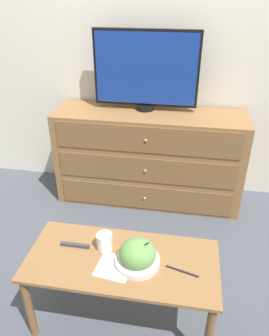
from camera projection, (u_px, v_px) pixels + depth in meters
ground_plane at (144, 181)px, 3.36m from camera, size 12.00×12.00×0.00m
wall_back at (147, 48)px, 2.73m from camera, size 12.00×0.05×2.60m
dresser at (149, 158)px, 2.92m from camera, size 1.61×0.48×0.83m
tv at (146, 70)px, 2.63m from camera, size 0.85×0.15×0.64m
coffee_table at (122, 269)px, 1.81m from camera, size 1.04×0.48×0.47m
takeout_bowl at (137, 255)px, 1.72m from camera, size 0.24×0.24×0.17m
drink_cup at (105, 242)px, 1.83m from camera, size 0.09×0.09×0.10m
napkin at (114, 267)px, 1.73m from camera, size 0.20×0.20×0.00m
knife at (182, 271)px, 1.70m from camera, size 0.17×0.06×0.01m
remote_control at (75, 245)px, 1.86m from camera, size 0.17×0.02×0.02m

